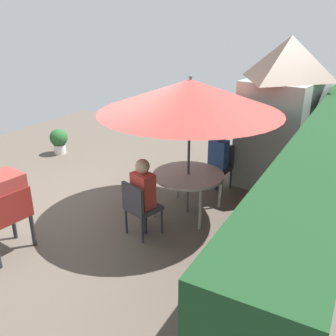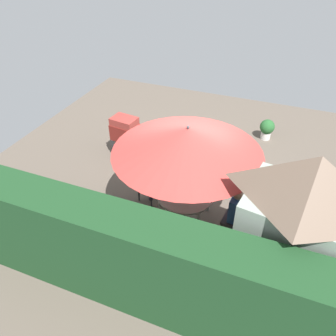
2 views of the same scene
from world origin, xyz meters
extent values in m
plane|color=brown|center=(0.00, 0.00, 0.00)|extent=(11.00, 11.00, 0.00)
cube|color=#193D1E|center=(0.00, 3.50, 0.96)|extent=(6.99, 0.74, 1.92)
cube|color=gray|center=(-2.55, 2.36, 1.06)|extent=(1.89, 1.51, 2.11)
pyramid|color=brown|center=(-2.55, 2.36, 2.51)|extent=(2.01, 1.60, 0.79)
cube|color=slate|center=(-2.45, 3.00, 0.82)|extent=(0.72, 0.14, 1.65)
cylinder|color=#B2ADA3|center=(-0.34, 1.34, 0.71)|extent=(1.23, 1.23, 0.04)
cylinder|color=gray|center=(-0.77, 0.91, 0.34)|extent=(0.05, 0.05, 0.69)
cylinder|color=gray|center=(0.09, 0.91, 0.34)|extent=(0.05, 0.05, 0.69)
cylinder|color=gray|center=(-0.77, 1.77, 0.34)|extent=(0.05, 0.05, 0.69)
cylinder|color=gray|center=(0.09, 1.77, 0.34)|extent=(0.05, 0.05, 0.69)
cylinder|color=#4C4C51|center=(-0.34, 1.34, 1.16)|extent=(0.04, 0.04, 2.32)
cone|color=#B73833|center=(-0.34, 1.34, 2.06)|extent=(2.96, 2.96, 0.52)
sphere|color=#4C4C51|center=(-0.34, 1.34, 2.35)|extent=(0.06, 0.06, 0.06)
cube|color=maroon|center=(2.03, -0.43, 0.78)|extent=(0.76, 0.58, 0.45)
cylinder|color=#262628|center=(1.72, -0.64, 0.28)|extent=(0.06, 0.06, 0.55)
cylinder|color=#262628|center=(1.72, -0.22, 0.28)|extent=(0.06, 0.06, 0.55)
cube|color=#38383D|center=(0.62, 1.04, 0.45)|extent=(0.58, 0.58, 0.06)
cube|color=#38383D|center=(0.82, 0.98, 0.68)|extent=(0.18, 0.45, 0.45)
cylinder|color=#2C2C30|center=(0.75, 0.79, 0.23)|extent=(0.04, 0.04, 0.45)
cylinder|color=#2C2C30|center=(0.87, 1.17, 0.23)|extent=(0.04, 0.04, 0.45)
cylinder|color=#2C2C30|center=(0.37, 0.91, 0.23)|extent=(0.04, 0.04, 0.45)
cylinder|color=#2C2C30|center=(0.49, 1.29, 0.23)|extent=(0.04, 0.04, 0.45)
cube|color=#38383D|center=(-1.46, 1.45, 0.45)|extent=(0.50, 0.50, 0.06)
cube|color=#38383D|center=(-1.67, 1.47, 0.68)|extent=(0.09, 0.46, 0.45)
cylinder|color=#2C2C30|center=(-1.64, 1.67, 0.23)|extent=(0.04, 0.04, 0.45)
cylinder|color=#2C2C30|center=(-1.68, 1.27, 0.23)|extent=(0.04, 0.04, 0.45)
cylinder|color=#2C2C30|center=(-1.24, 1.63, 0.23)|extent=(0.04, 0.04, 0.45)
cylinder|color=#2C2C30|center=(-1.28, 1.23, 0.23)|extent=(0.04, 0.04, 0.45)
cylinder|color=silver|center=(-1.52, -2.83, 0.11)|extent=(0.29, 0.29, 0.23)
sphere|color=#235628|center=(-1.52, -2.83, 0.42)|extent=(0.44, 0.44, 0.44)
cube|color=#CC3D33|center=(0.62, 1.04, 0.76)|extent=(0.33, 0.40, 0.55)
sphere|color=tan|center=(0.62, 1.04, 1.15)|extent=(0.22, 0.22, 0.22)
cylinder|color=#383347|center=(0.62, 1.04, 0.24)|extent=(0.10, 0.10, 0.48)
cube|color=#3866B2|center=(-1.46, 1.45, 0.76)|extent=(0.27, 0.36, 0.55)
sphere|color=tan|center=(-1.46, 1.45, 1.15)|extent=(0.22, 0.22, 0.22)
cylinder|color=#383347|center=(-1.46, 1.45, 0.24)|extent=(0.10, 0.10, 0.48)
camera|label=1|loc=(4.90, 3.84, 3.20)|focal=39.51mm
camera|label=2|loc=(-1.98, 6.46, 5.38)|focal=35.45mm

